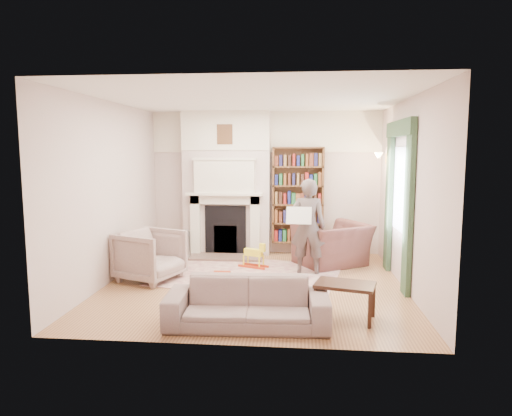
# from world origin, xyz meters

# --- Properties ---
(floor) EXTENTS (4.50, 4.50, 0.00)m
(floor) POSITION_xyz_m (0.00, 0.00, 0.00)
(floor) COLOR brown
(floor) RESTS_ON ground
(ceiling) EXTENTS (4.50, 4.50, 0.00)m
(ceiling) POSITION_xyz_m (0.00, 0.00, 2.80)
(ceiling) COLOR white
(ceiling) RESTS_ON wall_back
(wall_back) EXTENTS (4.50, 0.00, 4.50)m
(wall_back) POSITION_xyz_m (0.00, 2.25, 1.40)
(wall_back) COLOR beige
(wall_back) RESTS_ON floor
(wall_front) EXTENTS (4.50, 0.00, 4.50)m
(wall_front) POSITION_xyz_m (0.00, -2.25, 1.40)
(wall_front) COLOR beige
(wall_front) RESTS_ON floor
(wall_left) EXTENTS (0.00, 4.50, 4.50)m
(wall_left) POSITION_xyz_m (-2.25, 0.00, 1.40)
(wall_left) COLOR beige
(wall_left) RESTS_ON floor
(wall_right) EXTENTS (0.00, 4.50, 4.50)m
(wall_right) POSITION_xyz_m (2.25, 0.00, 1.40)
(wall_right) COLOR beige
(wall_right) RESTS_ON floor
(fireplace) EXTENTS (1.70, 0.58, 2.80)m
(fireplace) POSITION_xyz_m (-0.75, 2.05, 1.39)
(fireplace) COLOR beige
(fireplace) RESTS_ON floor
(bookcase) EXTENTS (1.00, 0.24, 1.85)m
(bookcase) POSITION_xyz_m (0.65, 2.12, 1.18)
(bookcase) COLOR brown
(bookcase) RESTS_ON floor
(window) EXTENTS (0.02, 0.90, 1.30)m
(window) POSITION_xyz_m (2.23, 0.40, 1.45)
(window) COLOR silver
(window) RESTS_ON wall_right
(curtain_left) EXTENTS (0.07, 0.32, 2.40)m
(curtain_left) POSITION_xyz_m (2.20, -0.30, 1.20)
(curtain_left) COLOR #2E4730
(curtain_left) RESTS_ON floor
(curtain_right) EXTENTS (0.07, 0.32, 2.40)m
(curtain_right) POSITION_xyz_m (2.20, 1.10, 1.20)
(curtain_right) COLOR #2E4730
(curtain_right) RESTS_ON floor
(pelmet) EXTENTS (0.09, 1.70, 0.24)m
(pelmet) POSITION_xyz_m (2.19, 0.40, 2.38)
(pelmet) COLOR #2E4730
(pelmet) RESTS_ON wall_right
(wall_sconce) EXTENTS (0.20, 0.24, 0.24)m
(wall_sconce) POSITION_xyz_m (2.03, 1.50, 1.90)
(wall_sconce) COLOR gold
(wall_sconce) RESTS_ON wall_right
(rug) EXTENTS (3.19, 2.69, 0.01)m
(rug) POSITION_xyz_m (-0.13, 0.49, 0.01)
(rug) COLOR beige
(rug) RESTS_ON floor
(armchair_reading) EXTENTS (1.52, 1.48, 0.75)m
(armchair_reading) POSITION_xyz_m (1.27, 1.29, 0.38)
(armchair_reading) COLOR #4F2A2A
(armchair_reading) RESTS_ON floor
(armchair_left) EXTENTS (1.13, 1.11, 0.80)m
(armchair_left) POSITION_xyz_m (-1.66, 0.06, 0.40)
(armchair_left) COLOR #BBB29A
(armchair_left) RESTS_ON floor
(sofa) EXTENTS (1.92, 0.82, 0.55)m
(sofa) POSITION_xyz_m (0.08, -1.69, 0.28)
(sofa) COLOR gray
(sofa) RESTS_ON floor
(man_reading) EXTENTS (0.60, 0.41, 1.59)m
(man_reading) POSITION_xyz_m (0.82, 0.69, 0.80)
(man_reading) COLOR #4F423F
(man_reading) RESTS_ON floor
(newspaper) EXTENTS (0.41, 0.14, 0.27)m
(newspaper) POSITION_xyz_m (0.67, 0.49, 1.01)
(newspaper) COLOR silver
(newspaper) RESTS_ON man_reading
(coffee_table) EXTENTS (0.79, 0.62, 0.45)m
(coffee_table) POSITION_xyz_m (1.24, -1.37, 0.23)
(coffee_table) COLOR #361E12
(coffee_table) RESTS_ON floor
(paraffin_heater) EXTENTS (0.32, 0.32, 0.55)m
(paraffin_heater) POSITION_xyz_m (-1.48, 1.47, 0.28)
(paraffin_heater) COLOR #A5A7AC
(paraffin_heater) RESTS_ON floor
(rocking_horse) EXTENTS (0.55, 0.38, 0.45)m
(rocking_horse) POSITION_xyz_m (-0.11, 0.96, 0.22)
(rocking_horse) COLOR yellow
(rocking_horse) RESTS_ON rug
(board_game) EXTENTS (0.40, 0.40, 0.03)m
(board_game) POSITION_xyz_m (-0.62, 0.22, 0.03)
(board_game) COLOR #C9D44A
(board_game) RESTS_ON rug
(game_box_lid) EXTENTS (0.28, 0.19, 0.05)m
(game_box_lid) POSITION_xyz_m (-0.58, 0.41, 0.04)
(game_box_lid) COLOR #A83213
(game_box_lid) RESTS_ON rug
(comic_annuals) EXTENTS (0.69, 0.47, 0.02)m
(comic_annuals) POSITION_xyz_m (0.19, -0.42, 0.02)
(comic_annuals) COLOR red
(comic_annuals) RESTS_ON rug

